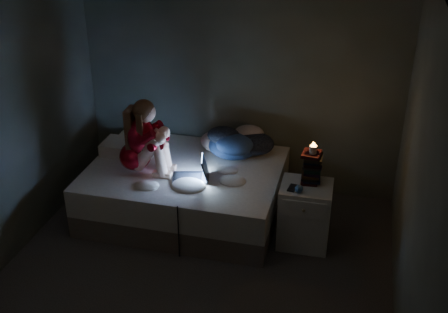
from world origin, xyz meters
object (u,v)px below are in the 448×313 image
(bed, at_px, (185,190))
(phone, at_px, (292,188))
(candle, at_px, (313,148))
(laptop, at_px, (190,168))
(woman, at_px, (134,135))
(nightstand, at_px, (305,215))

(bed, xyz_separation_m, phone, (1.19, -0.32, 0.39))
(candle, height_order, phone, candle)
(bed, height_order, laptop, laptop)
(laptop, distance_m, phone, 1.07)
(bed, height_order, woman, woman)
(bed, height_order, candle, candle)
(laptop, bearing_deg, phone, -19.95)
(woman, bearing_deg, nightstand, -3.93)
(woman, relative_size, laptop, 2.22)
(laptop, relative_size, candle, 4.56)
(bed, xyz_separation_m, nightstand, (1.32, -0.24, 0.05))
(candle, bearing_deg, laptop, -177.02)
(woman, height_order, phone, woman)
(candle, bearing_deg, phone, -132.00)
(nightstand, xyz_separation_m, candle, (0.02, 0.09, 0.70))
(candle, bearing_deg, nightstand, -104.41)
(bed, relative_size, nightstand, 3.06)
(woman, xyz_separation_m, candle, (1.82, 0.03, 0.07))
(bed, bearing_deg, candle, -6.35)
(woman, height_order, nightstand, woman)
(woman, relative_size, nightstand, 1.23)
(bed, bearing_deg, laptop, -59.55)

